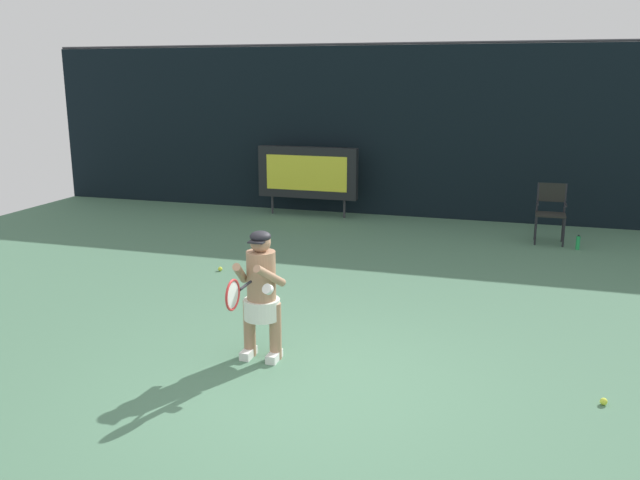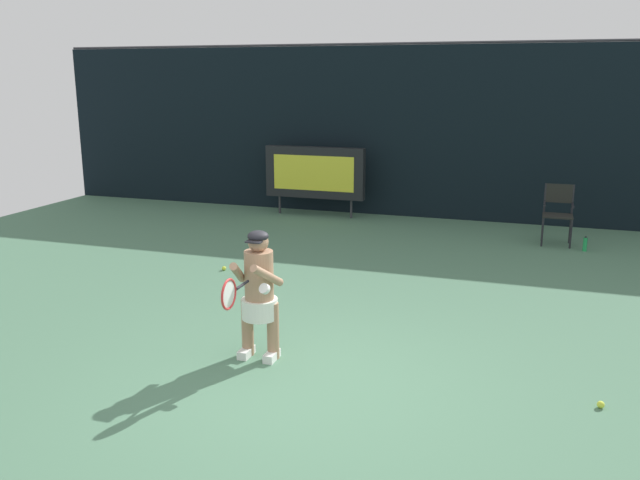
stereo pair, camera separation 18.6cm
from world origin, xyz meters
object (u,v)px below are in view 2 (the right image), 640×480
at_px(tennis_ball_loose, 601,405).
at_px(scoreboard, 315,173).
at_px(water_bottle, 585,244).
at_px(tennis_player, 259,291).
at_px(umpire_chair, 558,211).
at_px(tennis_racket, 230,294).
at_px(tennis_ball_spare, 224,268).

bearing_deg(tennis_ball_loose, scoreboard, 125.69).
xyz_separation_m(water_bottle, tennis_player, (-3.60, -5.92, 0.63)).
xyz_separation_m(umpire_chair, tennis_racket, (-3.14, -6.96, 0.31)).
relative_size(water_bottle, tennis_ball_spare, 3.90).
height_order(tennis_player, tennis_racket, tennis_player).
xyz_separation_m(scoreboard, tennis_ball_spare, (-0.00, -4.44, -0.91)).
distance_m(umpire_chair, tennis_player, 7.04).
relative_size(umpire_chair, tennis_ball_spare, 15.88).
bearing_deg(umpire_chair, tennis_player, -116.27).
relative_size(scoreboard, tennis_player, 1.56).
distance_m(tennis_racket, tennis_ball_spare, 4.07).
bearing_deg(tennis_racket, scoreboard, 120.25).
bearing_deg(tennis_racket, tennis_player, 105.35).
distance_m(scoreboard, tennis_ball_spare, 4.53).
height_order(scoreboard, tennis_player, scoreboard).
distance_m(umpire_chair, water_bottle, 0.79).
xyz_separation_m(umpire_chair, tennis_player, (-3.11, -6.31, 0.14)).
distance_m(water_bottle, tennis_ball_loose, 6.00).
height_order(scoreboard, tennis_ball_loose, scoreboard).
bearing_deg(scoreboard, tennis_racket, -76.99).
xyz_separation_m(scoreboard, tennis_ball_loose, (5.30, -7.38, -0.91)).
bearing_deg(umpire_chair, scoreboard, 168.71).
height_order(umpire_chair, tennis_racket, tennis_racket).
bearing_deg(tennis_ball_loose, umpire_chair, 92.94).
distance_m(water_bottle, tennis_racket, 7.54).
relative_size(water_bottle, tennis_racket, 0.44).
relative_size(tennis_racket, tennis_ball_loose, 8.85).
bearing_deg(scoreboard, tennis_ball_spare, -90.04).
height_order(scoreboard, tennis_ball_spare, scoreboard).
bearing_deg(tennis_player, water_bottle, 58.74).
relative_size(umpire_chair, tennis_racket, 1.79).
height_order(umpire_chair, tennis_ball_spare, umpire_chair).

